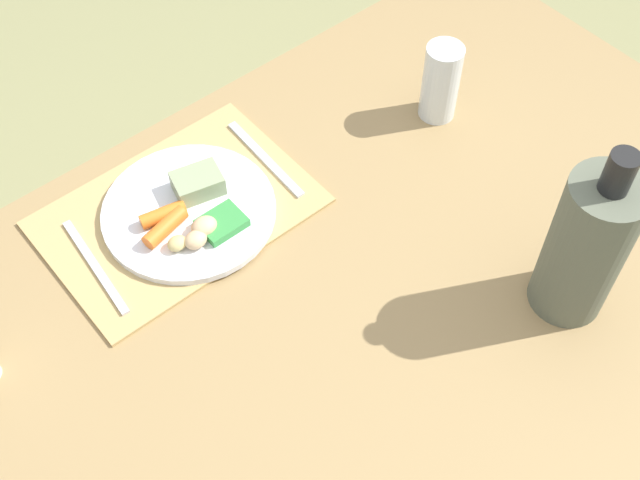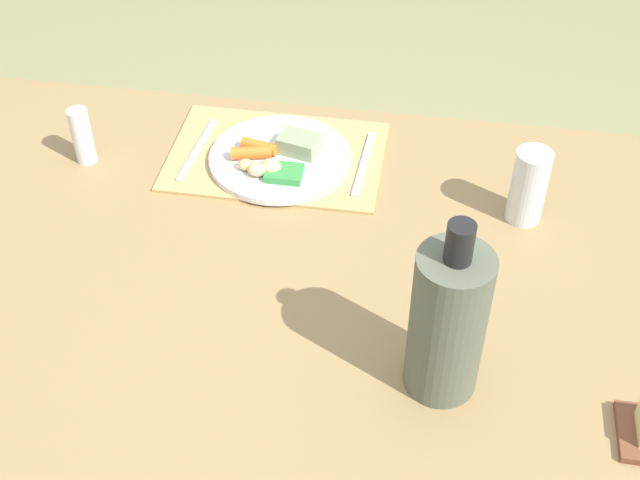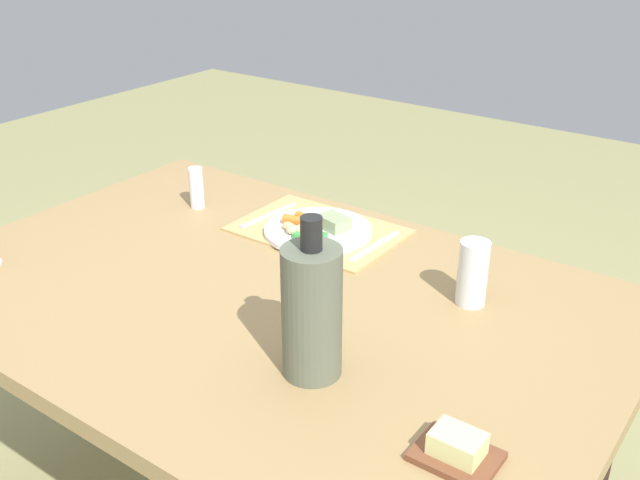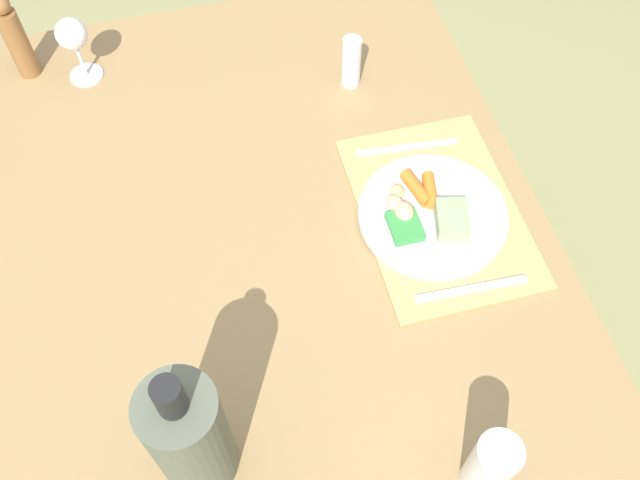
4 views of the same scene
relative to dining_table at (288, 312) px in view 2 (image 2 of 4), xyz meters
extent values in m
cube|color=#9B7C4D|center=(0.00, 0.00, 0.07)|extent=(1.56, 1.04, 0.04)
cylinder|color=black|center=(-0.68, -0.41, -0.30)|extent=(0.07, 0.07, 0.70)
cylinder|color=black|center=(0.68, -0.41, -0.30)|extent=(0.07, 0.07, 0.70)
cube|color=tan|center=(0.08, -0.33, 0.09)|extent=(0.42, 0.29, 0.01)
cylinder|color=white|center=(0.07, -0.31, 0.10)|extent=(0.28, 0.28, 0.01)
cube|color=#929F75|center=(0.04, -0.33, 0.13)|extent=(0.09, 0.07, 0.03)
cylinder|color=orange|center=(0.11, -0.32, 0.12)|extent=(0.08, 0.04, 0.02)
cylinder|color=orange|center=(0.13, -0.29, 0.12)|extent=(0.08, 0.04, 0.03)
ellipsoid|color=#DCB584|center=(0.08, -0.25, 0.12)|extent=(0.04, 0.04, 0.03)
ellipsoid|color=#DBB785|center=(0.10, -0.24, 0.12)|extent=(0.04, 0.03, 0.02)
ellipsoid|color=tan|center=(0.13, -0.26, 0.12)|extent=(0.03, 0.03, 0.02)
cube|color=green|center=(0.05, -0.25, 0.12)|extent=(0.07, 0.06, 0.01)
cube|color=silver|center=(-0.09, -0.32, 0.10)|extent=(0.02, 0.20, 0.00)
cube|color=silver|center=(0.24, -0.32, 0.10)|extent=(0.03, 0.21, 0.00)
cylinder|color=#5A604E|center=(-0.27, 0.18, 0.22)|extent=(0.11, 0.11, 0.25)
cylinder|color=black|center=(-0.27, 0.18, 0.37)|extent=(0.04, 0.04, 0.06)
cylinder|color=white|center=(0.45, -0.26, 0.15)|extent=(0.04, 0.04, 0.12)
cylinder|color=silver|center=(-0.40, -0.22, 0.16)|extent=(0.06, 0.06, 0.15)
cylinder|color=#AADFC4|center=(-0.40, -0.22, 0.13)|extent=(0.06, 0.06, 0.08)
camera|label=1|loc=(0.43, 0.45, 1.12)|focal=45.82mm
camera|label=2|loc=(-0.22, 1.00, 1.11)|focal=47.74mm
camera|label=3|loc=(-0.93, 1.08, 0.90)|focal=41.11mm
camera|label=4|loc=(-0.59, 0.08, 1.16)|focal=39.14mm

